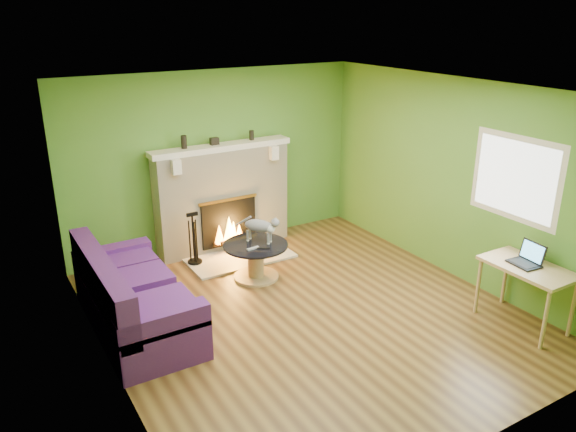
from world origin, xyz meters
The scene contains 22 objects.
floor centered at (0.00, 0.00, 0.00)m, with size 5.00×5.00×0.00m, color #513117.
ceiling centered at (0.00, 0.00, 2.60)m, with size 5.00×5.00×0.00m, color white.
wall_back centered at (0.00, 2.50, 1.30)m, with size 5.00×5.00×0.00m, color #4E842B.
wall_front centered at (0.00, -2.50, 1.30)m, with size 5.00×5.00×0.00m, color #4E842B.
wall_left centered at (-2.25, 0.00, 1.30)m, with size 5.00×5.00×0.00m, color #4E842B.
wall_right centered at (2.25, 0.00, 1.30)m, with size 5.00×5.00×0.00m, color #4E842B.
window_frame centered at (2.24, -0.90, 1.55)m, with size 1.20×1.20×0.00m, color silver.
window_pane centered at (2.23, -0.90, 1.55)m, with size 1.06×1.06×0.00m, color white.
fireplace centered at (0.00, 2.32, 0.77)m, with size 2.10×0.46×1.58m.
hearth centered at (0.00, 1.80, 0.01)m, with size 1.50×0.75×0.03m, color beige.
mantel centered at (0.00, 2.30, 1.54)m, with size 2.10×0.28×0.08m, color silver.
sofa centered at (-1.86, 0.75, 0.36)m, with size 0.93×2.06×0.92m.
coffee_table centered at (-0.08, 1.15, 0.28)m, with size 0.85×0.85×0.48m.
desk centered at (1.95, -1.44, 0.64)m, with size 0.57×0.98×0.73m.
cat centered at (0.00, 1.20, 0.67)m, with size 0.22×0.59×0.37m, color slate, non-canonical shape.
remote_silver centered at (-0.18, 1.03, 0.49)m, with size 0.17×0.04×0.02m, color gray.
remote_black centered at (-0.06, 0.97, 0.49)m, with size 0.16×0.04×0.02m, color black.
laptop centered at (1.93, -1.39, 0.85)m, with size 0.28×0.32×0.24m, color black, non-canonical shape.
fire_tools centered at (-0.63, 1.95, 0.41)m, with size 0.20×0.20×0.75m, color black, non-canonical shape.
mantel_vase_left centered at (-0.54, 2.33, 1.67)m, with size 0.08×0.08×0.18m, color black.
mantel_vase_right centered at (0.50, 2.33, 1.65)m, with size 0.07×0.07×0.14m, color black.
mantel_box centered at (-0.09, 2.33, 1.63)m, with size 0.12×0.08×0.10m, color black.
Camera 1 is at (-3.20, -4.86, 3.39)m, focal length 35.00 mm.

